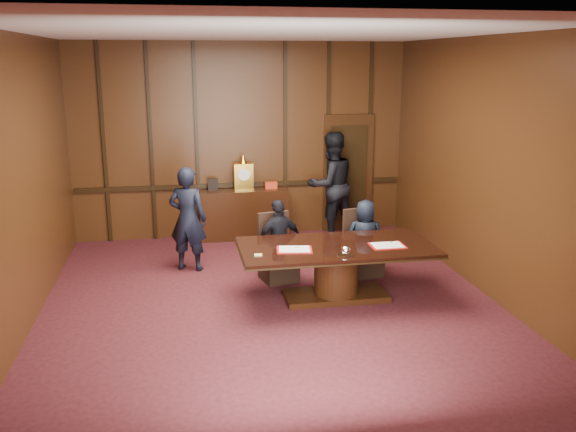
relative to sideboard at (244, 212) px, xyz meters
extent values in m
plane|color=#340E12|center=(0.00, -3.26, -0.49)|extent=(7.00, 7.00, 0.00)
plane|color=silver|center=(0.00, -3.26, 3.01)|extent=(7.00, 7.00, 0.00)
cube|color=black|center=(0.00, 0.24, 1.26)|extent=(6.00, 0.04, 3.50)
cube|color=black|center=(0.00, -6.76, 1.26)|extent=(6.00, 0.04, 3.50)
cube|color=black|center=(-3.00, -3.26, 1.26)|extent=(0.04, 7.00, 3.50)
cube|color=black|center=(3.00, -3.26, 1.26)|extent=(0.04, 7.00, 3.50)
cube|color=black|center=(0.00, 0.21, 0.46)|extent=(5.90, 0.05, 0.08)
cube|color=black|center=(2.00, 0.20, 0.61)|extent=(0.95, 0.06, 2.20)
sphere|color=gold|center=(1.63, 0.13, 0.56)|extent=(0.08, 0.08, 0.08)
cube|color=black|center=(0.00, 0.00, -0.04)|extent=(1.60, 0.45, 0.90)
cube|color=black|center=(-0.70, 0.00, -0.46)|extent=(0.12, 0.40, 0.06)
cube|color=black|center=(0.70, 0.00, -0.46)|extent=(0.12, 0.40, 0.06)
cube|color=gold|center=(0.00, 0.00, 0.65)|extent=(0.34, 0.18, 0.48)
cylinder|color=white|center=(0.00, -0.10, 0.71)|extent=(0.22, 0.03, 0.22)
cone|color=gold|center=(0.00, 0.00, 0.97)|extent=(0.14, 0.14, 0.16)
cube|color=black|center=(-0.55, 0.02, 0.52)|extent=(0.18, 0.04, 0.22)
cube|color=red|center=(0.50, 0.02, 0.47)|extent=(0.22, 0.12, 0.12)
cube|color=black|center=(0.90, -3.16, -0.45)|extent=(1.40, 0.60, 0.08)
cylinder|color=black|center=(0.90, -3.16, -0.10)|extent=(0.60, 0.60, 0.62)
cube|color=black|center=(0.90, -3.16, 0.22)|extent=(2.62, 1.32, 0.02)
cube|color=black|center=(0.90, -3.16, 0.24)|extent=(2.60, 1.30, 0.06)
cube|color=#9D120E|center=(0.30, -3.27, 0.28)|extent=(0.51, 0.40, 0.01)
cube|color=white|center=(0.30, -3.27, 0.29)|extent=(0.44, 0.34, 0.01)
cube|color=#9D120E|center=(1.56, -3.32, 0.28)|extent=(0.46, 0.33, 0.01)
cube|color=white|center=(1.56, -3.32, 0.29)|extent=(0.40, 0.28, 0.01)
cube|color=white|center=(0.90, -3.61, 0.28)|extent=(0.20, 0.14, 0.01)
ellipsoid|color=white|center=(0.90, -3.61, 0.34)|extent=(0.13, 0.13, 0.10)
cube|color=#D2D166|center=(-0.20, -3.41, 0.28)|extent=(0.11, 0.08, 0.01)
cube|color=black|center=(0.25, -2.31, -0.26)|extent=(0.58, 0.58, 0.46)
cube|color=black|center=(0.20, -2.11, 0.23)|extent=(0.48, 0.17, 0.55)
cylinder|color=black|center=(0.05, -2.51, -0.37)|extent=(0.04, 0.04, 0.23)
cylinder|color=black|center=(0.45, -2.11, -0.37)|extent=(0.04, 0.04, 0.23)
cube|color=black|center=(1.55, -2.31, -0.26)|extent=(0.57, 0.57, 0.46)
cube|color=black|center=(1.50, -2.10, 0.23)|extent=(0.48, 0.16, 0.55)
cylinder|color=black|center=(1.35, -2.51, -0.37)|extent=(0.04, 0.04, 0.23)
cylinder|color=black|center=(1.75, -2.11, -0.37)|extent=(0.04, 0.04, 0.23)
imported|color=black|center=(0.25, -2.36, 0.13)|extent=(0.78, 0.49, 1.24)
imported|color=black|center=(1.55, -2.36, 0.10)|extent=(0.64, 0.50, 1.17)
imported|color=black|center=(-1.04, -1.58, 0.33)|extent=(0.69, 0.58, 1.62)
imported|color=black|center=(1.58, -0.16, 0.48)|extent=(1.12, 0.98, 1.93)
camera|label=1|loc=(-1.15, -10.73, 2.69)|focal=38.00mm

